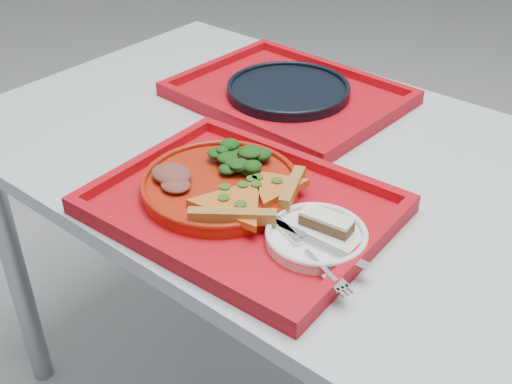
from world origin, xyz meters
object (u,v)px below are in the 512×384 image
(tray_far, at_px, (288,97))
(dessert_bar, at_px, (327,221))
(tray_main, at_px, (242,209))
(dinner_plate, at_px, (220,187))
(navy_plate, at_px, (288,91))

(tray_far, height_order, dessert_bar, dessert_bar)
(tray_main, distance_m, dessert_bar, 0.15)
(dinner_plate, distance_m, dessert_bar, 0.20)
(tray_far, bearing_deg, tray_main, -60.56)
(navy_plate, bearing_deg, tray_far, -90.00)
(tray_far, xyz_separation_m, navy_plate, (0.00, 0.00, 0.01))
(tray_main, distance_m, tray_far, 0.42)
(tray_far, distance_m, dessert_bar, 0.49)
(tray_far, bearing_deg, dinner_plate, -67.08)
(dessert_bar, bearing_deg, tray_main, -177.51)
(tray_main, xyz_separation_m, dinner_plate, (-0.05, 0.01, 0.02))
(tray_far, relative_size, dessert_bar, 5.48)
(tray_main, bearing_deg, navy_plate, 114.70)
(tray_far, height_order, navy_plate, navy_plate)
(tray_far, relative_size, navy_plate, 1.73)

